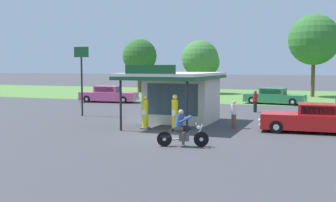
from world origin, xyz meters
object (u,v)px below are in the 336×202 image
(featured_classic_sedan, at_px, (312,119))
(parked_car_back_row_far_right, at_px, (274,97))
(parked_car_back_row_right, at_px, (109,95))
(bystander_strolling_foreground, at_px, (255,101))
(roadside_pole_sign, at_px, (82,69))
(parked_car_back_row_centre_right, at_px, (177,95))
(gas_pump_nearside, at_px, (145,114))
(gas_pump_offside, at_px, (175,114))
(bystander_admiring_sedan, at_px, (199,100))
(motorcycle_with_rider, at_px, (182,131))
(bystander_leaning_by_kiosk, at_px, (234,114))

(featured_classic_sedan, xyz_separation_m, parked_car_back_row_far_right, (-3.64, 15.82, -0.02))
(parked_car_back_row_right, bearing_deg, bystander_strolling_foreground, -14.95)
(featured_classic_sedan, distance_m, roadside_pole_sign, 15.36)
(parked_car_back_row_centre_right, relative_size, parked_car_back_row_far_right, 0.97)
(gas_pump_nearside, bearing_deg, parked_car_back_row_centre_right, 103.71)
(gas_pump_offside, distance_m, bystander_admiring_sedan, 9.28)
(motorcycle_with_rider, bearing_deg, parked_car_back_row_right, 126.46)
(featured_classic_sedan, bearing_deg, parked_car_back_row_centre_right, 130.46)
(gas_pump_nearside, bearing_deg, parked_car_back_row_right, 125.10)
(gas_pump_nearside, bearing_deg, roadside_pole_sign, 148.03)
(gas_pump_nearside, xyz_separation_m, bystander_leaning_by_kiosk, (4.44, 1.99, -0.05))
(motorcycle_with_rider, xyz_separation_m, roadside_pole_sign, (-9.94, 8.01, 2.57))
(gas_pump_offside, bearing_deg, bystander_admiring_sedan, 98.63)
(bystander_leaning_by_kiosk, relative_size, roadside_pole_sign, 0.32)
(gas_pump_offside, relative_size, motorcycle_with_rider, 0.91)
(parked_car_back_row_right, bearing_deg, bystander_admiring_sedan, -26.36)
(gas_pump_offside, height_order, motorcycle_with_rider, gas_pump_offside)
(gas_pump_nearside, height_order, parked_car_back_row_right, gas_pump_nearside)
(featured_classic_sedan, xyz_separation_m, bystander_leaning_by_kiosk, (-4.07, 0.03, 0.12))
(bystander_admiring_sedan, height_order, roadside_pole_sign, roadside_pole_sign)
(gas_pump_nearside, relative_size, parked_car_back_row_centre_right, 0.34)
(parked_car_back_row_far_right, bearing_deg, featured_classic_sedan, -77.03)
(parked_car_back_row_centre_right, distance_m, roadside_pole_sign, 13.15)
(gas_pump_offside, bearing_deg, motorcycle_with_rider, -66.40)
(gas_pump_nearside, distance_m, parked_car_back_row_right, 17.50)
(gas_pump_offside, height_order, featured_classic_sedan, gas_pump_offside)
(gas_pump_offside, distance_m, bystander_leaning_by_kiosk, 3.38)
(motorcycle_with_rider, height_order, bystander_strolling_foreground, bystander_strolling_foreground)
(gas_pump_nearside, xyz_separation_m, roadside_pole_sign, (-6.49, 4.05, 2.38))
(gas_pump_nearside, bearing_deg, featured_classic_sedan, 12.98)
(gas_pump_nearside, distance_m, gas_pump_offside, 1.71)
(featured_classic_sedan, relative_size, roadside_pole_sign, 1.12)
(parked_car_back_row_far_right, xyz_separation_m, bystander_admiring_sedan, (-4.55, -8.61, 0.26))
(parked_car_back_row_centre_right, distance_m, parked_car_back_row_far_right, 9.00)
(featured_classic_sedan, xyz_separation_m, bystander_admiring_sedan, (-8.19, 7.21, 0.24))
(featured_classic_sedan, relative_size, bystander_leaning_by_kiosk, 3.47)
(gas_pump_nearside, distance_m, parked_car_back_row_far_right, 18.44)
(parked_car_back_row_far_right, bearing_deg, gas_pump_nearside, -105.29)
(gas_pump_offside, relative_size, parked_car_back_row_right, 0.34)
(gas_pump_offside, distance_m, motorcycle_with_rider, 4.33)
(motorcycle_with_rider, xyz_separation_m, featured_classic_sedan, (5.07, 5.92, 0.02))
(gas_pump_nearside, distance_m, bystander_leaning_by_kiosk, 4.87)
(featured_classic_sedan, bearing_deg, roadside_pole_sign, 172.06)
(gas_pump_offside, relative_size, bystander_strolling_foreground, 1.18)
(gas_pump_offside, relative_size, bystander_admiring_sedan, 1.11)
(parked_car_back_row_centre_right, relative_size, bystander_leaning_by_kiosk, 3.62)
(gas_pump_nearside, height_order, featured_classic_sedan, gas_pump_nearside)
(featured_classic_sedan, height_order, bystander_admiring_sedan, bystander_admiring_sedan)
(gas_pump_offside, height_order, parked_car_back_row_centre_right, gas_pump_offside)
(gas_pump_nearside, relative_size, featured_classic_sedan, 0.35)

